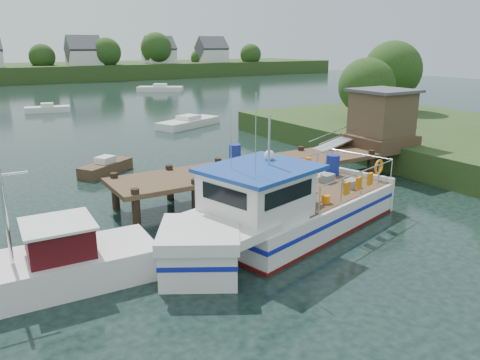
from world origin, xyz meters
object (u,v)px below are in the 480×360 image
work_boat (30,271)px  moored_c (189,122)px  dock (347,135)px  moored_far (160,89)px  moored_b (48,109)px  moored_rowboat (106,167)px  lobster_boat (282,212)px

work_boat → moored_c: (15.86, 22.80, -0.29)m
dock → work_boat: bearing=-165.2°
work_boat → moored_far: work_boat is taller
work_boat → moored_b: (7.20, 38.24, -0.28)m
moored_rowboat → moored_b: size_ratio=0.73×
moored_rowboat → work_boat: bearing=-118.2°
moored_rowboat → moored_far: (20.19, 41.45, 0.07)m
dock → moored_c: dock is taller
moored_far → work_boat: bearing=-96.7°
dock → moored_c: size_ratio=2.60×
dock → moored_far: dock is taller
moored_rowboat → lobster_boat: bearing=-79.6°
moored_b → work_boat: bearing=-124.7°
lobster_boat → dock: bearing=17.3°
moored_far → lobster_boat: bearing=-88.8°
dock → work_boat: (-16.18, -4.26, -1.60)m
lobster_boat → work_boat: size_ratio=1.47×
lobster_boat → moored_b: lobster_boat is taller
lobster_boat → moored_c: 24.66m
work_boat → moored_rowboat: bearing=67.3°
moored_rowboat → dock: bearing=-36.8°
dock → moored_c: 18.63m
work_boat → moored_far: 58.84m
moored_rowboat → moored_b: moored_b is taller
dock → moored_rowboat: size_ratio=4.98×
lobster_boat → moored_rowboat: 12.51m
work_boat → moored_b: work_boat is taller
dock → moored_rowboat: dock is taller
lobster_boat → work_boat: (-8.31, 0.67, -0.35)m
work_boat → dock: bearing=17.4°
dock → moored_rowboat: 13.07m
moored_rowboat → moored_far: size_ratio=0.50×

